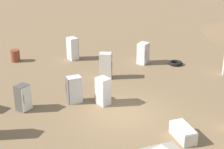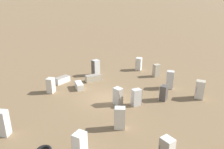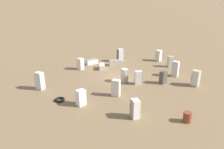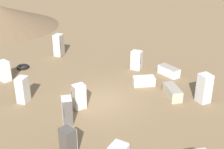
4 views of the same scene
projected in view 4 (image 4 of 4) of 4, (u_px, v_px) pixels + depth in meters
name	position (u px, v px, depth m)	size (l,w,h in m)	color
ground_plane	(103.00, 100.00, 19.66)	(1000.00, 1000.00, 0.00)	brown
discarded_fridge_0	(172.00, 92.00, 19.90)	(1.29, 1.88, 0.72)	#B2A88E
discarded_fridge_3	(137.00, 60.00, 23.78)	(0.92, 0.98, 1.48)	beige
discarded_fridge_6	(144.00, 81.00, 21.46)	(1.63, 1.23, 0.64)	beige
discarded_fridge_7	(204.00, 88.00, 19.16)	(0.78, 0.86, 1.86)	silver
discarded_fridge_8	(169.00, 71.00, 22.96)	(0.83, 1.71, 0.66)	white
discarded_fridge_9	(23.00, 90.00, 19.21)	(0.96, 0.94, 1.66)	beige
discarded_fridge_10	(68.00, 141.00, 14.72)	(0.74, 0.78, 1.40)	#4C4742
discarded_fridge_11	(59.00, 45.00, 26.35)	(1.00, 0.98, 1.86)	silver
discarded_fridge_12	(79.00, 97.00, 18.53)	(0.75, 0.60, 1.54)	silver
discarded_fridge_13	(67.00, 110.00, 17.17)	(0.78, 0.93, 1.50)	silver
discarded_fridge_15	(4.00, 71.00, 21.97)	(0.81, 0.89, 1.48)	white
scrap_tire	(23.00, 67.00, 24.20)	(0.95, 0.95, 0.22)	black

